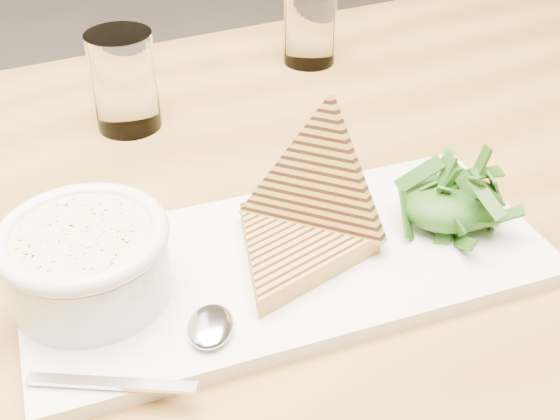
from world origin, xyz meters
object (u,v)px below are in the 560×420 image
object	(u,v)px
glass_near	(124,81)
glass_far	(310,24)
platter	(288,263)
soup_bowl	(88,268)
table_top	(300,221)

from	to	relation	value
glass_near	glass_far	distance (m)	0.28
platter	soup_bowl	bearing A→B (deg)	176.53
platter	glass_near	bearing A→B (deg)	106.14
soup_bowl	glass_near	size ratio (longest dim) A/B	1.14
soup_bowl	glass_near	xyz separation A→B (m)	(0.08, 0.29, 0.02)
platter	soup_bowl	world-z (taller)	soup_bowl
glass_near	glass_far	xyz separation A→B (m)	(0.26, 0.10, -0.00)
soup_bowl	platter	bearing A→B (deg)	-3.47
glass_far	table_top	bearing A→B (deg)	-112.51
glass_near	glass_far	world-z (taller)	glass_near
table_top	glass_far	size ratio (longest dim) A/B	12.57
platter	glass_far	xyz separation A→B (m)	(0.17, 0.40, 0.05)
glass_far	soup_bowl	bearing A→B (deg)	-130.84
platter	soup_bowl	distance (m)	0.17
glass_near	glass_far	size ratio (longest dim) A/B	1.05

